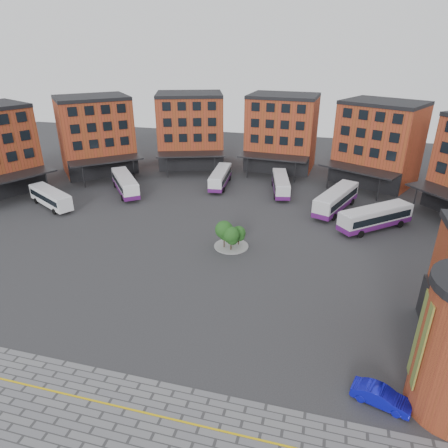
% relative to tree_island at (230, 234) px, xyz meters
% --- Properties ---
extents(ground, '(160.00, 160.00, 0.00)m').
position_rel_tree_island_xyz_m(ground, '(-1.96, -11.51, -1.99)').
color(ground, '#28282B').
rests_on(ground, ground).
extents(yellow_line, '(26.00, 0.15, 0.02)m').
position_rel_tree_island_xyz_m(yellow_line, '(0.04, -25.51, -1.96)').
color(yellow_line, gold).
rests_on(yellow_line, paving_zone).
extents(main_building, '(94.14, 42.48, 14.60)m').
position_rel_tree_island_xyz_m(main_building, '(-6.73, 26.74, 5.23)').
color(main_building, '#943620').
rests_on(main_building, ground).
extents(tree_island, '(4.40, 4.40, 3.70)m').
position_rel_tree_island_xyz_m(tree_island, '(0.00, 0.00, 0.00)').
color(tree_island, gray).
rests_on(tree_island, ground).
extents(bus_a, '(9.95, 6.86, 2.85)m').
position_rel_tree_island_xyz_m(bus_a, '(-30.71, 6.28, -0.30)').
color(bus_a, white).
rests_on(bus_a, ground).
extents(bus_b, '(9.06, 10.45, 3.18)m').
position_rel_tree_island_xyz_m(bus_b, '(-22.36, 15.06, -0.27)').
color(bus_b, white).
rests_on(bus_b, ground).
extents(bus_c, '(3.26, 10.62, 2.95)m').
position_rel_tree_island_xyz_m(bus_c, '(-7.53, 22.81, -0.40)').
color(bus_c, silver).
rests_on(bus_c, ground).
extents(bus_d, '(4.42, 10.63, 2.92)m').
position_rel_tree_island_xyz_m(bus_d, '(3.47, 22.05, -0.41)').
color(bus_d, silver).
rests_on(bus_d, ground).
extents(bus_e, '(6.81, 12.00, 3.33)m').
position_rel_tree_island_xyz_m(bus_e, '(12.73, 16.24, -0.19)').
color(bus_e, silver).
rests_on(bus_e, ground).
extents(bus_f, '(10.39, 9.48, 3.23)m').
position_rel_tree_island_xyz_m(bus_f, '(18.07, 10.75, -0.24)').
color(bus_f, silver).
rests_on(bus_f, ground).
extents(blue_car, '(4.41, 2.60, 1.37)m').
position_rel_tree_island_xyz_m(blue_car, '(16.34, -20.36, -1.31)').
color(blue_car, '#0D0FAC').
rests_on(blue_car, ground).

